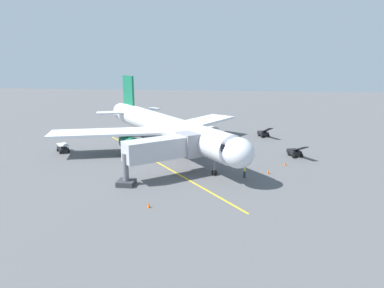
{
  "coord_description": "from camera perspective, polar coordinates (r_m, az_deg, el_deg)",
  "views": [
    {
      "loc": [
        -12.7,
        54.8,
        14.61
      ],
      "look_at": [
        -6.61,
        8.15,
        3.0
      ],
      "focal_mm": 32.36,
      "sensor_mm": 36.0,
      "label": 1
    }
  ],
  "objects": [
    {
      "name": "safety_cone_nose_right",
      "position": [
        50.47,
        15.11,
        -3.13
      ],
      "size": [
        0.32,
        0.32,
        0.55
      ],
      "primitive_type": "cone",
      "color": "#F2590F",
      "rests_on": "ground"
    },
    {
      "name": "ground_crew_marshaller",
      "position": [
        44.16,
        8.65,
        -4.41
      ],
      "size": [
        0.26,
        0.41,
        1.71
      ],
      "color": "#23232D",
      "rests_on": "ground"
    },
    {
      "name": "baggage_cart_rear_apron",
      "position": [
        59.38,
        -20.5,
        -0.63
      ],
      "size": [
        2.74,
        2.89,
        1.27
      ],
      "color": "black",
      "rests_on": "ground"
    },
    {
      "name": "safety_cone_nose_left",
      "position": [
        35.66,
        -7.13,
        -9.95
      ],
      "size": [
        0.32,
        0.32,
        0.55
      ],
      "primitive_type": "cone",
      "color": "#F2590F",
      "rests_on": "ground"
    },
    {
      "name": "ground_plane",
      "position": [
        58.12,
        -5.43,
        -0.76
      ],
      "size": [
        220.0,
        220.0,
        0.0
      ],
      "primitive_type": "plane",
      "color": "#565659"
    },
    {
      "name": "belt_loader_near_nose",
      "position": [
        55.42,
        16.63,
        -1.26
      ],
      "size": [
        2.54,
        4.72,
        2.32
      ],
      "color": "black",
      "rests_on": "ground"
    },
    {
      "name": "safety_cone_wing_port",
      "position": [
        46.35,
        12.45,
        -4.49
      ],
      "size": [
        0.32,
        0.32,
        0.55
      ],
      "primitive_type": "cone",
      "color": "#F2590F",
      "rests_on": "ground"
    },
    {
      "name": "belt_loader_portside",
      "position": [
        68.03,
        11.72,
        1.78
      ],
      "size": [
        2.64,
        4.72,
        2.32
      ],
      "color": "black",
      "rests_on": "ground"
    },
    {
      "name": "jet_bridge",
      "position": [
        43.19,
        -4.0,
        -0.72
      ],
      "size": [
        10.1,
        8.79,
        5.4
      ],
      "color": "#B7B7BC",
      "rests_on": "ground"
    },
    {
      "name": "baggage_cart_starboard_side",
      "position": [
        69.6,
        3.43,
        2.27
      ],
      "size": [
        2.7,
        2.91,
        1.27
      ],
      "color": "#9E9EA3",
      "rests_on": "ground"
    },
    {
      "name": "apron_lead_in_line",
      "position": [
        50.35,
        -5.66,
        -3.07
      ],
      "size": [
        25.31,
        31.27,
        0.01
      ],
      "primitive_type": "cube",
      "rotation": [
        0.0,
        0.0,
        0.68
      ],
      "color": "yellow",
      "rests_on": "ground"
    },
    {
      "name": "airplane",
      "position": [
        55.32,
        -4.49,
        2.76
      ],
      "size": [
        31.98,
        34.02,
        11.5
      ],
      "color": "silver",
      "rests_on": "ground"
    }
  ]
}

